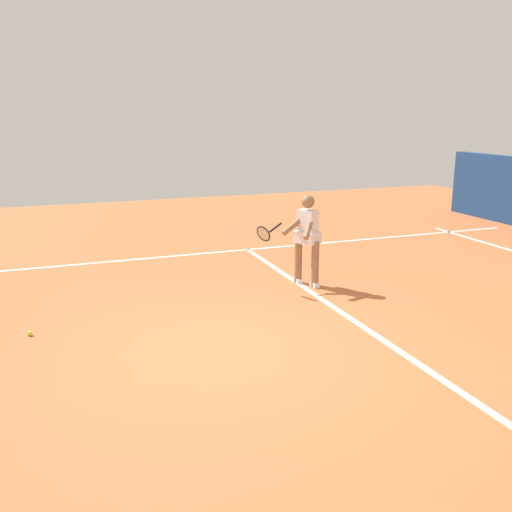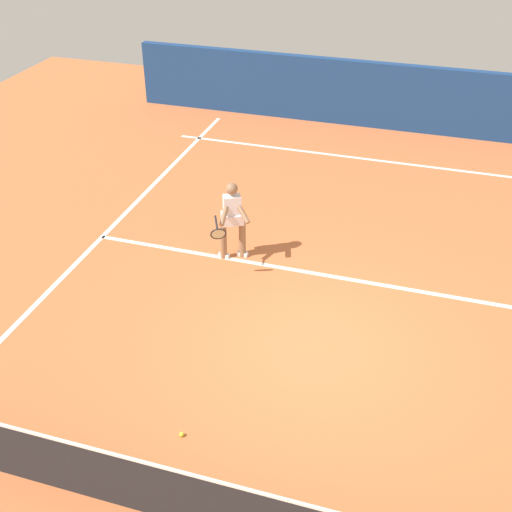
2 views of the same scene
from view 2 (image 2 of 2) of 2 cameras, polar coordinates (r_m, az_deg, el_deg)
ground_plane at (r=10.53m, az=5.29°, el=-7.69°), size 25.30×25.30×0.00m
court_back_wall at (r=18.37m, az=12.18°, el=13.24°), size 14.67×0.24×1.76m
baseline_marking at (r=16.65m, az=10.90°, el=8.06°), size 10.67×0.10×0.01m
service_line_marking at (r=12.06m, az=7.36°, el=-1.88°), size 9.67×0.10×0.01m
sideline_right_marking at (r=12.17m, az=-17.49°, el=-2.94°), size 0.10×17.46×0.01m
tennis_player at (r=12.10m, az=-2.08°, el=3.25°), size 0.68×1.13×1.55m
tennis_ball_near at (r=9.18m, az=-6.44°, el=-15.07°), size 0.07×0.07×0.07m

